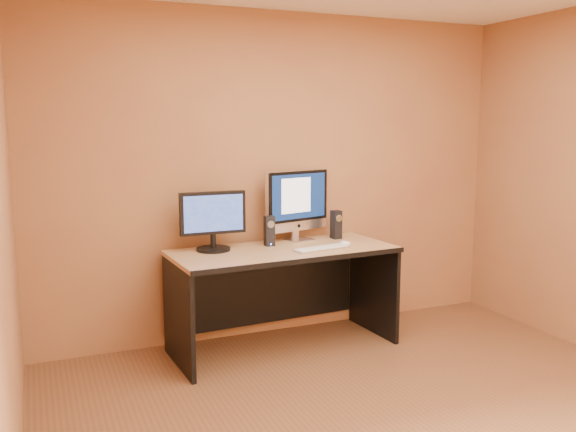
% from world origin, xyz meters
% --- Properties ---
extents(walls, '(4.00, 4.00, 2.60)m').
position_xyz_m(walls, '(0.00, 0.00, 1.30)').
color(walls, olive).
rests_on(walls, ground).
extents(desk, '(1.73, 0.84, 0.78)m').
position_xyz_m(desk, '(-0.14, 1.59, 0.39)').
color(desk, tan).
rests_on(desk, ground).
extents(imac, '(0.64, 0.37, 0.58)m').
position_xyz_m(imac, '(0.11, 1.85, 1.07)').
color(imac, silver).
rests_on(imac, desk).
extents(second_monitor, '(0.51, 0.25, 0.44)m').
position_xyz_m(second_monitor, '(-0.65, 1.74, 1.00)').
color(second_monitor, black).
rests_on(second_monitor, desk).
extents(speaker_left, '(0.08, 0.08, 0.23)m').
position_xyz_m(speaker_left, '(-0.19, 1.75, 0.90)').
color(speaker_left, black).
rests_on(speaker_left, desk).
extents(speaker_right, '(0.08, 0.08, 0.23)m').
position_xyz_m(speaker_right, '(0.42, 1.81, 0.90)').
color(speaker_right, black).
rests_on(speaker_right, desk).
extents(keyboard, '(0.47, 0.20, 0.02)m').
position_xyz_m(keyboard, '(0.12, 1.46, 0.79)').
color(keyboard, silver).
rests_on(keyboard, desk).
extents(mouse, '(0.08, 0.12, 0.04)m').
position_xyz_m(mouse, '(0.35, 1.53, 0.80)').
color(mouse, white).
rests_on(mouse, desk).
extents(cable_a, '(0.07, 0.23, 0.01)m').
position_xyz_m(cable_a, '(0.16, 1.92, 0.79)').
color(cable_a, black).
rests_on(cable_a, desk).
extents(cable_b, '(0.09, 0.17, 0.01)m').
position_xyz_m(cable_b, '(0.08, 1.92, 0.79)').
color(cable_b, black).
rests_on(cable_b, desk).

